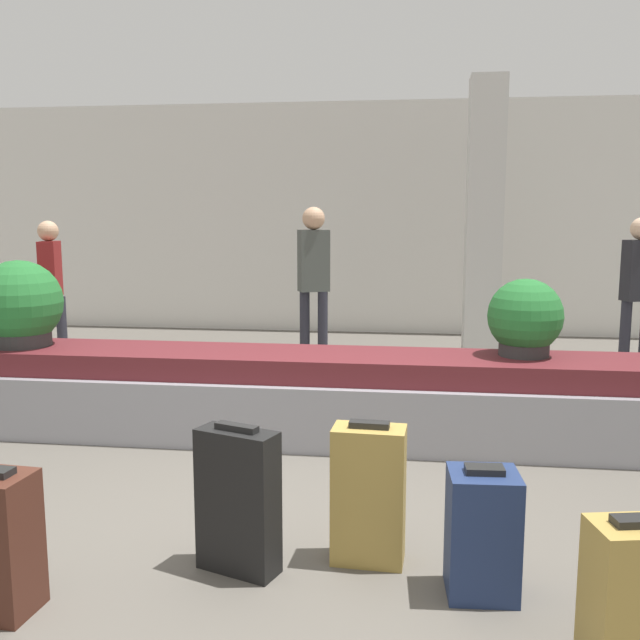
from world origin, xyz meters
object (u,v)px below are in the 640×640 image
Objects in this scene: potted_plant_0 at (20,306)px; potted_plant_1 at (525,319)px; suitcase_2 at (238,501)px; suitcase_4 at (369,494)px; pillar at (484,220)px; traveler_2 at (51,280)px; suitcase_1 at (631,596)px; traveler_1 at (314,272)px; suitcase_3 at (482,533)px; traveler_0 at (638,282)px.

potted_plant_0 reaches higher than potted_plant_1.
suitcase_2 is 0.63m from suitcase_4.
potted_plant_1 is (0.03, -3.12, -0.68)m from pillar.
suitcase_4 is at bearing -150.31° from traveler_2.
traveler_1 is (-1.91, 5.06, 0.77)m from suitcase_1.
potted_plant_0 reaches higher than suitcase_2.
pillar is 1.83× the size of traveler_1.
suitcase_4 is at bearing 152.48° from suitcase_3.
potted_plant_1 is (0.48, 2.23, 0.64)m from suitcase_3.
suitcase_2 is at bearing -126.50° from potted_plant_1.
traveler_0 reaches higher than potted_plant_0.
traveler_2 is (-4.81, 4.80, 0.66)m from suitcase_1.
pillar is 3.19m from potted_plant_1.
pillar is 5.53m from suitcase_3.
potted_plant_1 reaches higher than suitcase_3.
potted_plant_0 is 0.42× the size of traveler_2.
suitcase_3 is 0.57m from suitcase_4.
traveler_2 reaches higher than potted_plant_1.
suitcase_3 is (-0.45, -5.36, -1.32)m from pillar.
suitcase_3 is 6.15m from traveler_2.
traveler_1 is 1.09× the size of traveler_2.
traveler_1 is at bearing 98.96° from suitcase_1.
potted_plant_1 is (1.61, 2.17, 0.57)m from suitcase_2.
suitcase_3 is at bearing -94.84° from pillar.
potted_plant_1 is at bearing -141.51° from traveler_0.
potted_plant_1 is (3.87, 0.12, -0.05)m from potted_plant_0.
traveler_2 is at bearing 156.33° from potted_plant_1.
potted_plant_0 reaches higher than suitcase_3.
traveler_1 reaches higher than potted_plant_1.
pillar is at bearing 90.57° from potted_plant_1.
suitcase_2 is 2.77m from potted_plant_1.
suitcase_2 is at bearing -111.04° from traveler_1.
potted_plant_0 is at bearing -153.10° from traveler_1.
suitcase_4 is (-1.02, 0.70, 0.06)m from suitcase_1.
traveler_0 is (1.48, 2.39, 0.05)m from potted_plant_1.
traveler_0 is 1.03× the size of traveler_2.
suitcase_3 is at bearing -132.76° from traveler_0.
potted_plant_0 reaches higher than suitcase_4.
traveler_1 reaches higher than suitcase_3.
potted_plant_0 is at bearing 134.71° from suitcase_1.
suitcase_4 is at bearing -139.25° from traveler_0.
potted_plant_0 is at bearing 149.84° from suitcase_4.
suitcase_3 is (1.13, -0.06, -0.06)m from suitcase_2.
suitcase_4 reaches higher than suitcase_1.
potted_plant_1 reaches higher than suitcase_2.
traveler_0 is (5.35, 2.51, 0.01)m from potted_plant_0.
pillar reaches higher than suitcase_1.
suitcase_2 is 1.21× the size of suitcase_3.
traveler_2 is at bearing -167.95° from pillar.
suitcase_3 is (-0.50, 0.46, -0.00)m from suitcase_1.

